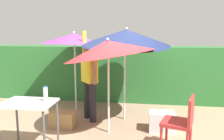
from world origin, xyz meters
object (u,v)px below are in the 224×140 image
at_px(person_vendor, 90,77).
at_px(folding_table, 28,108).
at_px(umbrella_yellow, 74,39).
at_px(bottle_water, 46,94).
at_px(umbrella_rainbow, 126,37).
at_px(umbrella_orange, 108,48).
at_px(crate_cardboard, 63,119).
at_px(cooler_box, 162,121).
at_px(chair_plastic, 182,121).

relative_size(person_vendor, folding_table, 2.35).
bearing_deg(umbrella_yellow, bottle_water, -86.81).
bearing_deg(folding_table, bottle_water, 20.21).
bearing_deg(umbrella_rainbow, umbrella_yellow, 159.42).
bearing_deg(umbrella_yellow, umbrella_orange, -50.66).
xyz_separation_m(umbrella_rainbow, person_vendor, (-0.74, -0.13, -0.81)).
bearing_deg(bottle_water, umbrella_orange, 38.03).
relative_size(person_vendor, crate_cardboard, 4.02).
height_order(umbrella_rainbow, person_vendor, umbrella_rainbow).
height_order(folding_table, bottle_water, bottle_water).
bearing_deg(umbrella_yellow, cooler_box, -26.35).
height_order(person_vendor, crate_cardboard, person_vendor).
xyz_separation_m(umbrella_yellow, folding_table, (-0.14, -1.98, -1.02)).
distance_m(umbrella_yellow, person_vendor, 1.09).
distance_m(umbrella_rainbow, cooler_box, 1.80).
xyz_separation_m(umbrella_rainbow, chair_plastic, (0.97, -1.28, -1.24)).
distance_m(folding_table, bottle_water, 0.34).
xyz_separation_m(chair_plastic, cooler_box, (-0.23, 0.77, -0.33)).
distance_m(umbrella_orange, umbrella_yellow, 1.56).
relative_size(umbrella_orange, folding_table, 2.33).
bearing_deg(umbrella_orange, folding_table, -145.36).
bearing_deg(chair_plastic, crate_cardboard, 162.35).
height_order(chair_plastic, cooler_box, chair_plastic).
distance_m(umbrella_yellow, crate_cardboard, 1.87).
bearing_deg(crate_cardboard, umbrella_yellow, 93.57).
height_order(umbrella_orange, cooler_box, umbrella_orange).
xyz_separation_m(umbrella_rainbow, crate_cardboard, (-1.17, -0.60, -1.59)).
xyz_separation_m(chair_plastic, crate_cardboard, (-2.14, 0.68, -0.35)).
bearing_deg(bottle_water, folding_table, -159.79).
relative_size(crate_cardboard, folding_table, 0.58).
height_order(umbrella_rainbow, bottle_water, umbrella_rainbow).
relative_size(umbrella_rainbow, umbrella_orange, 1.08).
height_order(umbrella_rainbow, umbrella_yellow, umbrella_rainbow).
bearing_deg(folding_table, umbrella_yellow, 85.86).
relative_size(chair_plastic, cooler_box, 1.86).
bearing_deg(umbrella_orange, umbrella_rainbow, 71.26).
distance_m(umbrella_yellow, folding_table, 2.23).
bearing_deg(folding_table, chair_plastic, 5.71).
height_order(cooler_box, folding_table, folding_table).
bearing_deg(umbrella_rainbow, bottle_water, -128.39).
bearing_deg(bottle_water, chair_plastic, 3.90).
xyz_separation_m(umbrella_rainbow, bottle_water, (-1.13, -1.43, -0.86)).
xyz_separation_m(umbrella_rainbow, umbrella_yellow, (-1.24, 0.46, -0.05)).
bearing_deg(folding_table, umbrella_rainbow, 47.74).
height_order(umbrella_rainbow, umbrella_orange, umbrella_rainbow).
distance_m(umbrella_orange, folding_table, 1.63).
bearing_deg(person_vendor, bottle_water, -106.86).
bearing_deg(bottle_water, crate_cardboard, 92.70).
height_order(umbrella_rainbow, folding_table, umbrella_rainbow).
bearing_deg(chair_plastic, umbrella_yellow, 141.63).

